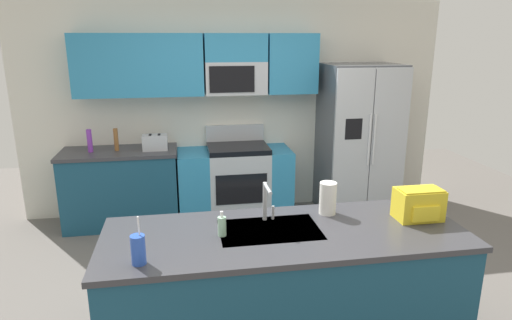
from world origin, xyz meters
The scene contains 14 objects.
ground_plane centered at (0.00, 0.00, 0.00)m, with size 9.00×9.00×0.00m, color #66605B.
kitchen_wall_unit centered at (-0.14, 2.08, 1.47)m, with size 5.20×0.43×2.60m.
back_counter centered at (-1.41, 1.80, 0.45)m, with size 1.32×0.63×0.90m.
range_oven centered at (-0.06, 1.80, 0.44)m, with size 1.36×0.61×1.10m.
refrigerator centered at (1.48, 1.73, 0.93)m, with size 0.90×0.76×1.85m.
island_counter centered at (-0.02, -0.66, 0.45)m, with size 2.44×0.89×0.90m.
toaster centered at (-0.99, 1.75, 0.99)m, with size 0.28×0.16×0.18m.
pepper_mill centered at (-1.42, 1.80, 1.03)m, with size 0.05×0.05×0.26m, color brown.
bottle_purple centered at (-1.71, 1.78, 1.03)m, with size 0.06×0.06×0.26m, color purple.
sink_faucet centered at (-0.12, -0.47, 1.07)m, with size 0.08×0.21×0.28m.
drink_cup_blue centered at (-0.96, -0.95, 0.99)m, with size 0.08×0.08×0.30m.
soap_dispenser centered at (-0.45, -0.66, 0.97)m, with size 0.06×0.06×0.17m.
paper_towel_roll centered at (0.35, -0.41, 1.02)m, with size 0.12×0.12×0.24m, color white.
backpack centered at (0.96, -0.62, 1.02)m, with size 0.32×0.22×0.23m.
Camera 1 is at (-0.68, -3.33, 2.17)m, focal length 31.11 mm.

